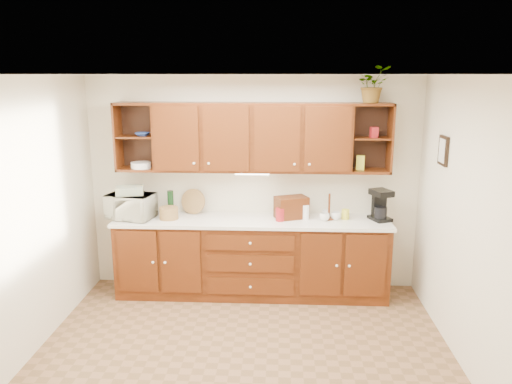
# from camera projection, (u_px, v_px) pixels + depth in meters

# --- Properties ---
(floor) EXTENTS (4.00, 4.00, 0.00)m
(floor) POSITION_uv_depth(u_px,v_px,m) (243.00, 358.00, 4.69)
(floor) COLOR brown
(floor) RESTS_ON ground
(ceiling) EXTENTS (4.00, 4.00, 0.00)m
(ceiling) POSITION_uv_depth(u_px,v_px,m) (241.00, 75.00, 4.10)
(ceiling) COLOR white
(ceiling) RESTS_ON back_wall
(back_wall) EXTENTS (4.00, 0.00, 4.00)m
(back_wall) POSITION_uv_depth(u_px,v_px,m) (253.00, 184.00, 6.10)
(back_wall) COLOR beige
(back_wall) RESTS_ON floor
(left_wall) EXTENTS (0.00, 3.50, 3.50)m
(left_wall) POSITION_uv_depth(u_px,v_px,m) (21.00, 223.00, 4.49)
(left_wall) COLOR beige
(left_wall) RESTS_ON floor
(right_wall) EXTENTS (0.00, 3.50, 3.50)m
(right_wall) POSITION_uv_depth(u_px,v_px,m) (473.00, 229.00, 4.30)
(right_wall) COLOR beige
(right_wall) RESTS_ON floor
(base_cabinets) EXTENTS (3.20, 0.60, 0.90)m
(base_cabinets) POSITION_uv_depth(u_px,v_px,m) (252.00, 258.00, 6.00)
(base_cabinets) COLOR #361606
(base_cabinets) RESTS_ON floor
(countertop) EXTENTS (3.24, 0.64, 0.04)m
(countertop) POSITION_uv_depth(u_px,v_px,m) (252.00, 221.00, 5.88)
(countertop) COLOR silver
(countertop) RESTS_ON base_cabinets
(upper_cabinets) EXTENTS (3.20, 0.33, 0.80)m
(upper_cabinets) POSITION_uv_depth(u_px,v_px,m) (253.00, 137.00, 5.80)
(upper_cabinets) COLOR #361606
(upper_cabinets) RESTS_ON back_wall
(undercabinet_light) EXTENTS (0.40, 0.05, 0.02)m
(undercabinet_light) POSITION_uv_depth(u_px,v_px,m) (252.00, 174.00, 5.85)
(undercabinet_light) COLOR white
(undercabinet_light) RESTS_ON upper_cabinets
(framed_picture) EXTENTS (0.03, 0.24, 0.30)m
(framed_picture) POSITION_uv_depth(u_px,v_px,m) (443.00, 151.00, 5.05)
(framed_picture) COLOR black
(framed_picture) RESTS_ON right_wall
(wicker_basket) EXTENTS (0.29, 0.29, 0.14)m
(wicker_basket) POSITION_uv_depth(u_px,v_px,m) (169.00, 213.00, 5.88)
(wicker_basket) COLOR olive
(wicker_basket) RESTS_ON countertop
(microwave) EXTENTS (0.59, 0.46, 0.29)m
(microwave) POSITION_uv_depth(u_px,v_px,m) (131.00, 206.00, 5.88)
(microwave) COLOR #EEE9CD
(microwave) RESTS_ON countertop
(towel_stack) EXTENTS (0.35, 0.29, 0.09)m
(towel_stack) POSITION_uv_depth(u_px,v_px,m) (130.00, 190.00, 5.84)
(towel_stack) COLOR #D2BF63
(towel_stack) RESTS_ON microwave
(wine_bottle) EXTENTS (0.09, 0.09, 0.30)m
(wine_bottle) POSITION_uv_depth(u_px,v_px,m) (171.00, 203.00, 6.01)
(wine_bottle) COLOR black
(wine_bottle) RESTS_ON countertop
(woven_tray) EXTENTS (0.32, 0.16, 0.31)m
(woven_tray) POSITION_uv_depth(u_px,v_px,m) (193.00, 213.00, 6.12)
(woven_tray) COLOR olive
(woven_tray) RESTS_ON countertop
(bread_box) EXTENTS (0.43, 0.35, 0.26)m
(bread_box) POSITION_uv_depth(u_px,v_px,m) (291.00, 207.00, 5.90)
(bread_box) COLOR #361606
(bread_box) RESTS_ON countertop
(mug_tree) EXTENTS (0.27, 0.28, 0.31)m
(mug_tree) POSITION_uv_depth(u_px,v_px,m) (329.00, 215.00, 5.86)
(mug_tree) COLOR #361606
(mug_tree) RESTS_ON countertop
(canister_red) EXTENTS (0.12, 0.12, 0.15)m
(canister_red) POSITION_uv_depth(u_px,v_px,m) (280.00, 215.00, 5.79)
(canister_red) COLOR maroon
(canister_red) RESTS_ON countertop
(canister_white) EXTENTS (0.08, 0.08, 0.17)m
(canister_white) POSITION_uv_depth(u_px,v_px,m) (306.00, 212.00, 5.85)
(canister_white) COLOR white
(canister_white) RESTS_ON countertop
(canister_yellow) EXTENTS (0.09, 0.09, 0.12)m
(canister_yellow) POSITION_uv_depth(u_px,v_px,m) (345.00, 214.00, 5.87)
(canister_yellow) COLOR yellow
(canister_yellow) RESTS_ON countertop
(coffee_maker) EXTENTS (0.28, 0.31, 0.36)m
(coffee_maker) POSITION_uv_depth(u_px,v_px,m) (380.00, 205.00, 5.82)
(coffee_maker) COLOR black
(coffee_maker) RESTS_ON countertop
(bowl_stack) EXTENTS (0.19, 0.19, 0.04)m
(bowl_stack) POSITION_uv_depth(u_px,v_px,m) (142.00, 134.00, 5.84)
(bowl_stack) COLOR navy
(bowl_stack) RESTS_ON upper_cabinets
(plate_stack) EXTENTS (0.32, 0.32, 0.07)m
(plate_stack) POSITION_uv_depth(u_px,v_px,m) (141.00, 165.00, 5.91)
(plate_stack) COLOR white
(plate_stack) RESTS_ON upper_cabinets
(pantry_box_yellow) EXTENTS (0.11, 0.09, 0.17)m
(pantry_box_yellow) POSITION_uv_depth(u_px,v_px,m) (360.00, 163.00, 5.80)
(pantry_box_yellow) COLOR yellow
(pantry_box_yellow) RESTS_ON upper_cabinets
(pantry_box_red) EXTENTS (0.09, 0.09, 0.12)m
(pantry_box_red) POSITION_uv_depth(u_px,v_px,m) (374.00, 132.00, 5.68)
(pantry_box_red) COLOR maroon
(pantry_box_red) RESTS_ON upper_cabinets
(potted_plant) EXTENTS (0.43, 0.40, 0.41)m
(potted_plant) POSITION_uv_depth(u_px,v_px,m) (373.00, 84.00, 5.55)
(potted_plant) COLOR #999999
(potted_plant) RESTS_ON upper_cabinets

